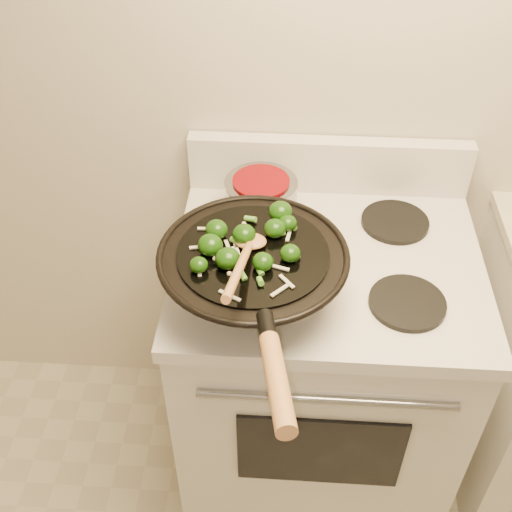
{
  "coord_description": "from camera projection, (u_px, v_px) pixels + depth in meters",
  "views": [
    {
      "loc": [
        -0.32,
        -0.04,
        2.01
      ],
      "look_at": [
        -0.39,
        1.04,
        1.04
      ],
      "focal_mm": 45.0,
      "sensor_mm": 36.0,
      "label": 1
    }
  ],
  "objects": [
    {
      "name": "saucepan",
      "position": [
        261.0,
        198.0,
        1.69
      ],
      "size": [
        0.19,
        0.31,
        0.11
      ],
      "color": "gray",
      "rests_on": "stove"
    },
    {
      "name": "stove",
      "position": [
        317.0,
        368.0,
        1.92
      ],
      "size": [
        0.78,
        0.67,
        1.08
      ],
      "color": "silver",
      "rests_on": "ground"
    },
    {
      "name": "wooden_spoon",
      "position": [
        244.0,
        256.0,
        1.35
      ],
      "size": [
        0.08,
        0.33,
        0.13
      ],
      "color": "#AE7644",
      "rests_on": "wok"
    },
    {
      "name": "wok",
      "position": [
        253.0,
        273.0,
        1.45
      ],
      "size": [
        0.43,
        0.71,
        0.21
      ],
      "color": "black",
      "rests_on": "stove"
    },
    {
      "name": "stirfry",
      "position": [
        248.0,
        239.0,
        1.42
      ],
      "size": [
        0.25,
        0.31,
        0.05
      ],
      "color": "#143B09",
      "rests_on": "wok"
    }
  ]
}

